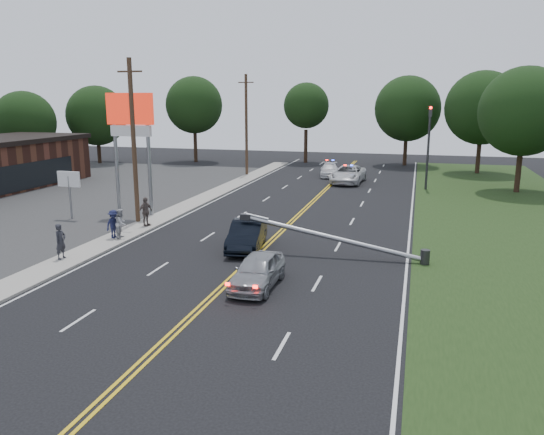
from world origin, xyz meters
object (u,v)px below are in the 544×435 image
(crashed_sedan, at_px, (247,235))
(bystander_b, at_px, (121,223))
(utility_pole_far, at_px, (246,125))
(bystander_a, at_px, (61,241))
(utility_pole_mid, at_px, (134,142))
(bystander_c, at_px, (114,224))
(small_sign, at_px, (69,183))
(bystander_d, at_px, (146,212))
(pylon_sign, at_px, (131,125))
(emergency_a, at_px, (348,174))
(fallen_streetlight, at_px, (342,240))
(waiting_sedan, at_px, (258,271))
(traffic_signal, at_px, (429,140))
(emergency_b, at_px, (330,170))

(crashed_sedan, relative_size, bystander_b, 2.77)
(utility_pole_far, distance_m, bystander_b, 26.19)
(bystander_a, height_order, bystander_b, bystander_a)
(utility_pole_mid, xyz_separation_m, bystander_c, (0.78, -3.97, -4.18))
(small_sign, xyz_separation_m, bystander_d, (5.89, -0.96, -1.33))
(pylon_sign, xyz_separation_m, emergency_a, (11.86, 17.84, -5.20))
(small_sign, xyz_separation_m, fallen_streetlight, (18.19, -4.00, -1.41))
(crashed_sedan, bearing_deg, bystander_c, 172.76)
(pylon_sign, height_order, fallen_streetlight, pylon_sign)
(pylon_sign, xyz_separation_m, bystander_d, (2.39, -2.96, -5.00))
(bystander_d, bearing_deg, waiting_sedan, -112.56)
(emergency_a, relative_size, bystander_c, 3.68)
(fallen_streetlight, xyz_separation_m, utility_pole_far, (-13.39, 26.00, 4.17))
(pylon_sign, height_order, traffic_signal, pylon_sign)
(bystander_b, bearing_deg, small_sign, 47.99)
(pylon_sign, height_order, utility_pole_far, utility_pole_far)
(bystander_b, bearing_deg, crashed_sedan, -98.55)
(bystander_b, distance_m, bystander_c, 0.40)
(crashed_sedan, height_order, bystander_a, bystander_a)
(utility_pole_mid, bearing_deg, small_sign, 180.00)
(fallen_streetlight, bearing_deg, crashed_sedan, 177.05)
(bystander_c, bearing_deg, utility_pole_mid, 27.21)
(emergency_b, bearing_deg, bystander_a, -113.07)
(bystander_d, bearing_deg, emergency_a, -6.74)
(bystander_d, bearing_deg, crashed_sedan, -93.08)
(traffic_signal, relative_size, bystander_b, 4.34)
(waiting_sedan, distance_m, emergency_b, 32.62)
(emergency_a, relative_size, emergency_b, 1.31)
(small_sign, bearing_deg, fallen_streetlight, -12.40)
(crashed_sedan, distance_m, emergency_b, 27.27)
(utility_pole_mid, bearing_deg, fallen_streetlight, -16.64)
(crashed_sedan, relative_size, emergency_a, 0.78)
(emergency_a, distance_m, bystander_d, 22.85)
(traffic_signal, relative_size, utility_pole_mid, 0.70)
(fallen_streetlight, distance_m, bystander_a, 13.55)
(emergency_b, distance_m, bystander_d, 25.51)
(small_sign, bearing_deg, bystander_b, -32.76)
(emergency_b, bearing_deg, fallen_streetlight, -88.70)
(fallen_streetlight, bearing_deg, bystander_d, 166.12)
(utility_pole_far, distance_m, emergency_b, 9.49)
(bystander_b, height_order, bystander_d, bystander_d)
(utility_pole_mid, bearing_deg, bystander_c, -78.92)
(utility_pole_far, xyz_separation_m, bystander_d, (1.09, -22.96, -4.08))
(small_sign, height_order, fallen_streetlight, small_sign)
(utility_pole_far, bearing_deg, fallen_streetlight, -62.76)
(pylon_sign, relative_size, bystander_d, 4.54)
(crashed_sedan, height_order, emergency_a, emergency_a)
(pylon_sign, xyz_separation_m, traffic_signal, (18.80, 16.00, -1.79))
(utility_pole_mid, bearing_deg, emergency_a, 61.97)
(traffic_signal, bearing_deg, pylon_sign, -139.61)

